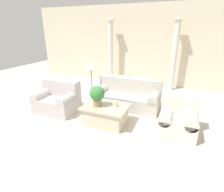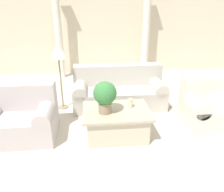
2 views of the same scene
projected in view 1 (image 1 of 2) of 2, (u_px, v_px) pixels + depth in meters
name	position (u px, v px, depth m)	size (l,w,h in m)	color
ground_plane	(109.00, 116.00, 4.88)	(16.00, 16.00, 0.00)	beige
wall_back	(141.00, 46.00, 7.26)	(10.00, 0.06, 3.20)	beige
sofa_long	(128.00, 96.00, 5.35)	(1.95, 0.84, 0.87)	#B7B2A8
loveseat	(58.00, 99.00, 5.09)	(1.17, 0.84, 0.87)	#BBB2B2
coffee_table	(106.00, 114.00, 4.42)	(1.11, 0.82, 0.48)	beige
potted_plant	(97.00, 94.00, 4.24)	(0.37, 0.37, 0.52)	#937F60
pillar_candle	(116.00, 103.00, 4.29)	(0.07, 0.07, 0.16)	beige
floor_lamp	(91.00, 66.00, 5.47)	(0.35, 0.35, 1.38)	gray
column_left	(111.00, 52.00, 7.39)	(0.30, 0.30, 2.63)	silver
column_right	(174.00, 55.00, 6.49)	(0.30, 0.30, 2.63)	silver
armchair	(178.00, 118.00, 4.00)	(0.82, 0.78, 0.83)	beige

